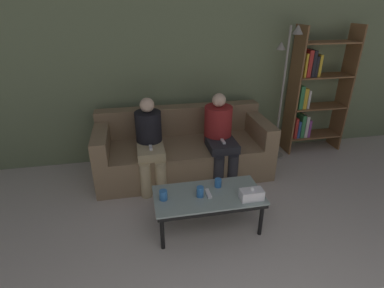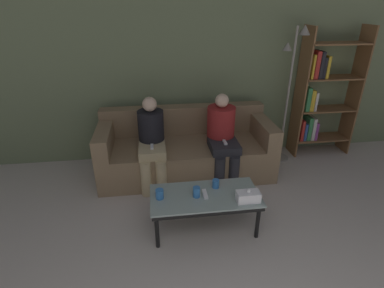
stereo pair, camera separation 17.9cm
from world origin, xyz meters
name	(u,v)px [view 2 (the right image)]	position (x,y,z in m)	size (l,w,h in m)	color
wall_back	(181,68)	(0.00, 4.04, 1.30)	(12.00, 0.06, 2.60)	#707F5B
couch	(186,150)	(0.00, 3.51, 0.31)	(2.23, 0.91, 0.83)	#897051
coffee_table	(205,198)	(0.05, 2.32, 0.36)	(1.07, 0.52, 0.40)	#8C9E99
cup_near_left	(160,194)	(-0.39, 2.33, 0.45)	(0.08, 0.08, 0.10)	#3372BF
cup_near_right	(197,192)	(-0.04, 2.30, 0.46)	(0.07, 0.07, 0.11)	#3372BF
cup_far_center	(216,184)	(0.18, 2.44, 0.45)	(0.07, 0.07, 0.09)	#3372BF
tissue_box	(248,196)	(0.44, 2.17, 0.45)	(0.22, 0.12, 0.13)	white
game_remote	(205,194)	(0.05, 2.32, 0.41)	(0.04, 0.15, 0.02)	white
bookshelf	(320,96)	(1.97, 3.81, 0.89)	(0.86, 0.32, 1.84)	brown
standing_lamp	(291,82)	(1.44, 3.67, 1.14)	(0.31, 0.26, 1.86)	gray
seated_person_left_end	(152,140)	(-0.44, 3.29, 0.59)	(0.32, 0.63, 1.09)	tan
seated_person_mid_left	(222,134)	(0.44, 3.31, 0.60)	(0.35, 0.65, 1.10)	#28282D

